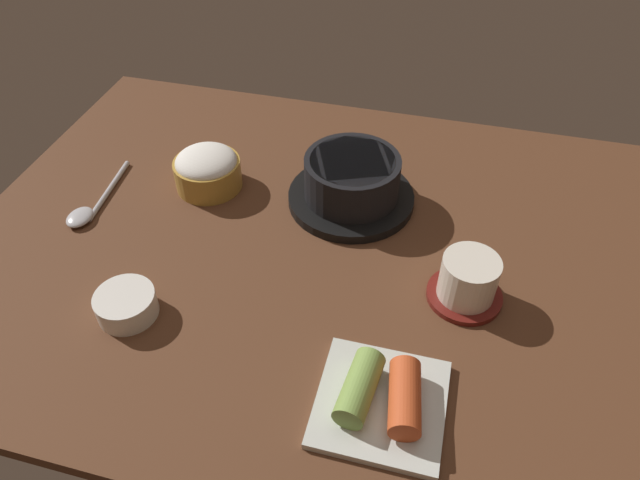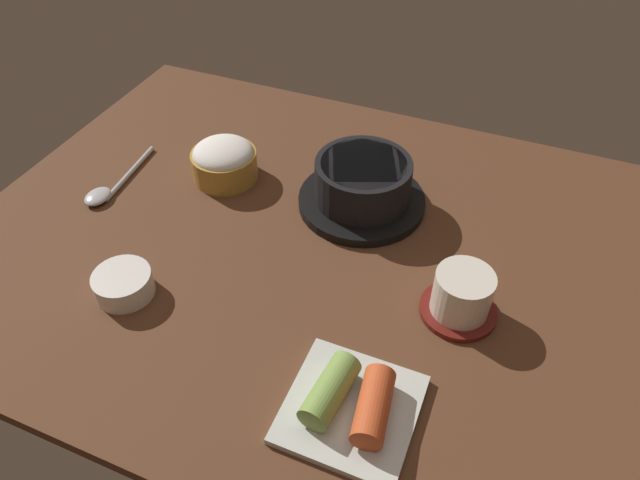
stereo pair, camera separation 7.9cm
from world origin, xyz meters
The scene contains 7 objects.
dining_table centered at (0.00, 0.00, 1.00)cm, with size 100.00×76.00×2.00cm, color #56331E.
stone_pot centered at (3.65, 10.65, 5.71)cm, with size 19.32×19.32×7.88cm.
rice_bowl centered at (-19.01, 8.88, 5.24)cm, with size 10.40×10.40×6.45cm.
tea_cup_with_saucer centered at (22.09, -4.73, 5.21)cm, with size 9.78×9.78×6.67cm.
kimchi_plate centered at (14.37, -23.08, 3.65)cm, with size 14.11×14.11×4.50cm.
side_bowl_near centered at (-18.94, -18.09, 3.77)cm, with size 7.62×7.62×3.30cm.
spoon centered at (-34.17, -1.67, 2.62)cm, with size 3.60×16.89×1.35cm.
Camera 1 is at (16.41, -57.55, 59.73)cm, focal length 32.63 mm.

